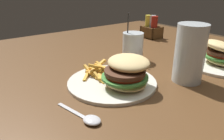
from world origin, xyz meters
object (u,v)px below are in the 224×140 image
meal_plate_near (120,76)px  spoon (89,119)px  juice_glass (133,48)px  condiment_caddy (151,29)px  beer_glass (190,55)px  meal_plate_far (221,57)px

meal_plate_near → spoon: 0.20m
juice_glass → condiment_caddy: juice_glass is taller
spoon → condiment_caddy: (-0.48, 0.71, 0.04)m
condiment_caddy → spoon: bearing=-55.7°
beer_glass → condiment_caddy: 0.58m
spoon → meal_plate_far: (-0.01, 0.60, 0.03)m
beer_glass → condiment_caddy: beer_glass is taller
beer_glass → juice_glass: size_ratio=0.97×
meal_plate_near → condiment_caddy: condiment_caddy is taller
juice_glass → meal_plate_far: 0.34m
meal_plate_near → beer_glass: size_ratio=1.51×
meal_plate_near → meal_plate_far: size_ratio=1.06×
meal_plate_near → spoon: (0.10, -0.17, -0.03)m
spoon → meal_plate_far: 0.60m
beer_glass → spoon: bearing=-89.6°
juice_glass → meal_plate_far: (0.26, 0.23, -0.02)m
beer_glass → juice_glass: 0.27m
meal_plate_far → condiment_caddy: bearing=167.0°
meal_plate_near → beer_glass: 0.23m
juice_glass → meal_plate_far: juice_glass is taller
meal_plate_near → meal_plate_far: (0.09, 0.43, -0.00)m
meal_plate_far → spoon: bearing=-89.1°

